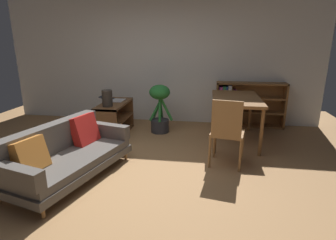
# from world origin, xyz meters

# --- Properties ---
(ground_plane) EXTENTS (8.16, 8.16, 0.00)m
(ground_plane) POSITION_xyz_m (0.00, 0.00, 0.00)
(ground_plane) COLOR #A87A4C
(back_wall_panel) EXTENTS (6.80, 0.10, 2.70)m
(back_wall_panel) POSITION_xyz_m (0.00, 2.70, 1.35)
(back_wall_panel) COLOR silver
(back_wall_panel) RESTS_ON ground_plane
(fabric_couch) EXTENTS (1.21, 1.88, 0.73)m
(fabric_couch) POSITION_xyz_m (-0.76, -0.18, 0.34)
(fabric_couch) COLOR olive
(fabric_couch) RESTS_ON ground_plane
(media_console) EXTENTS (0.44, 1.08, 0.62)m
(media_console) POSITION_xyz_m (-0.70, 1.60, 0.31)
(media_console) COLOR brown
(media_console) RESTS_ON ground_plane
(open_laptop) EXTENTS (0.47, 0.31, 0.09)m
(open_laptop) POSITION_xyz_m (-0.77, 1.78, 0.65)
(open_laptop) COLOR silver
(open_laptop) RESTS_ON media_console
(desk_speaker) EXTENTS (0.18, 0.18, 0.29)m
(desk_speaker) POSITION_xyz_m (-0.71, 1.30, 0.77)
(desk_speaker) COLOR #2D2823
(desk_speaker) RESTS_ON media_console
(potted_floor_plant) EXTENTS (0.46, 0.43, 0.94)m
(potted_floor_plant) POSITION_xyz_m (0.14, 1.84, 0.52)
(potted_floor_plant) COLOR #333338
(potted_floor_plant) RESTS_ON ground_plane
(dining_table) EXTENTS (0.81, 1.36, 0.81)m
(dining_table) POSITION_xyz_m (1.55, 1.54, 0.72)
(dining_table) COLOR brown
(dining_table) RESTS_ON ground_plane
(dining_chair_near) EXTENTS (0.52, 0.49, 0.99)m
(dining_chair_near) POSITION_xyz_m (1.34, 0.45, 0.56)
(dining_chair_near) COLOR olive
(dining_chair_near) RESTS_ON ground_plane
(bookshelf) EXTENTS (1.41, 0.29, 0.93)m
(bookshelf) POSITION_xyz_m (1.83, 2.53, 0.47)
(bookshelf) COLOR brown
(bookshelf) RESTS_ON ground_plane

